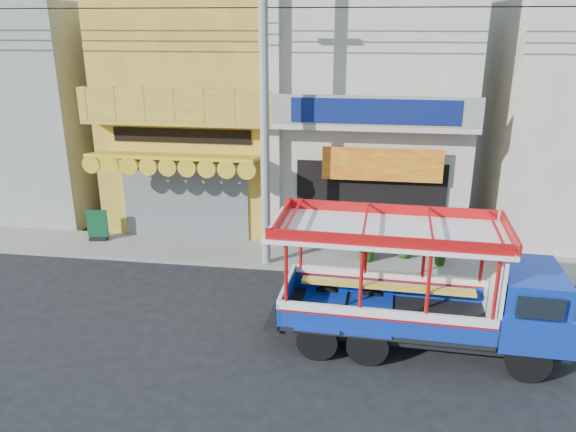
# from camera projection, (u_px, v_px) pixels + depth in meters

# --- Properties ---
(ground) EXTENTS (90.00, 90.00, 0.00)m
(ground) POSITION_uv_depth(u_px,v_px,m) (282.00, 323.00, 13.68)
(ground) COLOR black
(ground) RESTS_ON ground
(sidewalk) EXTENTS (30.00, 2.00, 0.12)m
(sidewalk) POSITION_uv_depth(u_px,v_px,m) (302.00, 257.00, 17.39)
(sidewalk) COLOR slate
(sidewalk) RESTS_ON ground
(shophouse_left) EXTENTS (6.00, 7.50, 8.24)m
(shophouse_left) POSITION_uv_depth(u_px,v_px,m) (207.00, 105.00, 20.32)
(shophouse_left) COLOR #AF8326
(shophouse_left) RESTS_ON ground
(shophouse_right) EXTENTS (6.00, 6.75, 8.24)m
(shophouse_right) POSITION_uv_depth(u_px,v_px,m) (374.00, 108.00, 19.50)
(shophouse_right) COLOR #BAAB99
(shophouse_right) RESTS_ON ground
(party_pilaster) EXTENTS (0.35, 0.30, 8.00)m
(party_pilaster) POSITION_uv_depth(u_px,v_px,m) (274.00, 125.00, 17.04)
(party_pilaster) COLOR #BAAB99
(party_pilaster) RESTS_ON ground
(filler_building_left) EXTENTS (6.00, 6.00, 7.60)m
(filler_building_left) POSITION_uv_depth(u_px,v_px,m) (30.00, 109.00, 21.43)
(filler_building_left) COLOR gray
(filler_building_left) RESTS_ON ground
(utility_pole) EXTENTS (28.00, 0.26, 9.00)m
(utility_pole) POSITION_uv_depth(u_px,v_px,m) (270.00, 97.00, 15.23)
(utility_pole) COLOR gray
(utility_pole) RESTS_ON ground
(songthaew_truck) EXTENTS (6.54, 2.40, 3.02)m
(songthaew_truck) POSITION_uv_depth(u_px,v_px,m) (442.00, 290.00, 12.13)
(songthaew_truck) COLOR black
(songthaew_truck) RESTS_ON ground
(green_sign) EXTENTS (0.68, 0.39, 1.03)m
(green_sign) POSITION_uv_depth(u_px,v_px,m) (98.00, 227.00, 18.45)
(green_sign) COLOR black
(green_sign) RESTS_ON sidewalk
(potted_plant_a) EXTENTS (1.22, 1.20, 1.03)m
(potted_plant_a) POSITION_uv_depth(u_px,v_px,m) (367.00, 244.00, 16.87)
(potted_plant_a) COLOR #244B15
(potted_plant_a) RESTS_ON sidewalk
(potted_plant_b) EXTENTS (0.64, 0.59, 0.92)m
(potted_plant_b) POSITION_uv_depth(u_px,v_px,m) (439.00, 250.00, 16.55)
(potted_plant_b) COLOR #244B15
(potted_plant_b) RESTS_ON sidewalk
(potted_plant_c) EXTENTS (0.64, 0.64, 1.01)m
(potted_plant_c) POSITION_uv_depth(u_px,v_px,m) (405.00, 241.00, 17.08)
(potted_plant_c) COLOR #244B15
(potted_plant_c) RESTS_ON sidewalk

